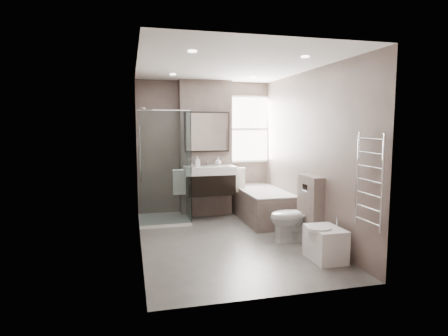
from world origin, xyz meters
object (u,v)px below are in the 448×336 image
object	(u,v)px
bathtub	(262,203)
toilet	(294,217)
bidet	(325,243)
vanity	(209,180)

from	to	relation	value
bathtub	toilet	size ratio (longest dim) A/B	2.15
bidet	toilet	bearing A→B (deg)	92.84
bidet	bathtub	bearing A→B (deg)	92.35
vanity	toilet	size ratio (longest dim) A/B	1.28
vanity	bidet	bearing A→B (deg)	-67.82
toilet	bidet	xyz separation A→B (m)	(0.04, -0.88, -0.14)
bidet	vanity	bearing A→B (deg)	112.18
vanity	toilet	bearing A→B (deg)	-58.89
vanity	toilet	world-z (taller)	vanity
vanity	bathtub	xyz separation A→B (m)	(0.92, -0.33, -0.43)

